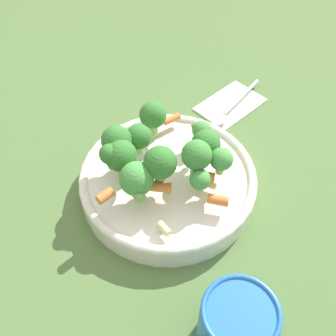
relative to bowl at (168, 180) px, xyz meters
The scene contains 6 objects.
ground_plane 0.02m from the bowl, ahead, with size 3.00×3.00×0.00m, color #4C6B38.
bowl is the anchor object (origin of this frame).
pasta_salad 0.06m from the bowl, 22.59° to the right, with size 0.19×0.20×0.08m.
cup 0.24m from the bowl, 81.53° to the left, with size 0.08×0.08×0.09m.
napkin 0.23m from the bowl, 147.25° to the right, with size 0.14×0.11×0.01m.
spoon 0.20m from the bowl, 149.07° to the right, with size 0.15×0.08×0.01m.
Camera 1 is at (0.17, 0.33, 0.48)m, focal length 42.00 mm.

